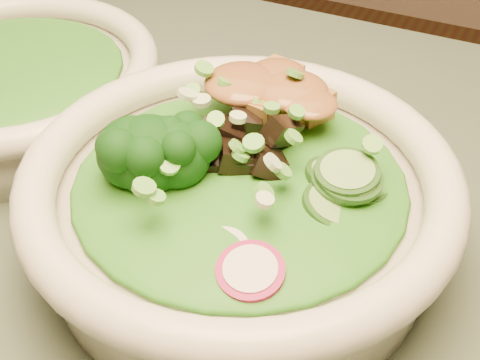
% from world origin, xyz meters
% --- Properties ---
extents(salad_bowl, '(0.30, 0.30, 0.08)m').
position_xyz_m(salad_bowl, '(-0.04, 0.01, 0.79)').
color(salad_bowl, silver).
rests_on(salad_bowl, dining_table).
extents(side_bowl, '(0.26, 0.26, 0.07)m').
position_xyz_m(side_bowl, '(-0.29, 0.08, 0.79)').
color(side_bowl, silver).
rests_on(side_bowl, dining_table).
extents(lettuce_bed, '(0.22, 0.22, 0.03)m').
position_xyz_m(lettuce_bed, '(-0.04, 0.01, 0.82)').
color(lettuce_bed, '#1F6615').
rests_on(lettuce_bed, salad_bowl).
extents(side_lettuce, '(0.17, 0.17, 0.02)m').
position_xyz_m(side_lettuce, '(-0.29, 0.08, 0.81)').
color(side_lettuce, '#1F6615').
rests_on(side_lettuce, side_bowl).
extents(broccoli_florets, '(0.09, 0.08, 0.05)m').
position_xyz_m(broccoli_florets, '(-0.11, -0.00, 0.83)').
color(broccoli_florets, black).
rests_on(broccoli_florets, salad_bowl).
extents(radish_slices, '(0.12, 0.05, 0.02)m').
position_xyz_m(radish_slices, '(-0.02, -0.06, 0.82)').
color(radish_slices, '#910B42').
rests_on(radish_slices, salad_bowl).
extents(cucumber_slices, '(0.08, 0.08, 0.04)m').
position_xyz_m(cucumber_slices, '(0.03, 0.03, 0.83)').
color(cucumber_slices, '#88C06A').
rests_on(cucumber_slices, salad_bowl).
extents(mushroom_heap, '(0.08, 0.08, 0.04)m').
position_xyz_m(mushroom_heap, '(-0.05, 0.03, 0.83)').
color(mushroom_heap, black).
rests_on(mushroom_heap, salad_bowl).
extents(tofu_cubes, '(0.10, 0.07, 0.04)m').
position_xyz_m(tofu_cubes, '(-0.06, 0.08, 0.83)').
color(tofu_cubes, brown).
rests_on(tofu_cubes, salad_bowl).
extents(peanut_sauce, '(0.08, 0.06, 0.02)m').
position_xyz_m(peanut_sauce, '(-0.06, 0.08, 0.84)').
color(peanut_sauce, brown).
rests_on(peanut_sauce, tofu_cubes).
extents(scallion_garnish, '(0.21, 0.21, 0.03)m').
position_xyz_m(scallion_garnish, '(-0.04, 0.01, 0.84)').
color(scallion_garnish, '#5EB03E').
rests_on(scallion_garnish, salad_bowl).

